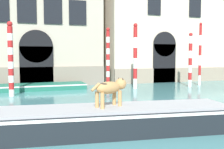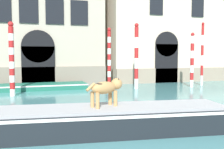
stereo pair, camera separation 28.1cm
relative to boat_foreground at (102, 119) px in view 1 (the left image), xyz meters
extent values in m
cube|color=gray|center=(-1.84, 11.66, 0.31)|extent=(10.75, 0.16, 1.40)
cube|color=black|center=(-1.29, 11.65, 1.01)|extent=(2.23, 0.14, 2.80)
cylinder|color=black|center=(-1.29, 11.65, 2.41)|extent=(2.23, 0.14, 2.23)
cube|color=black|center=(-1.84, 11.67, 4.83)|extent=(1.24, 0.10, 1.72)
cube|color=black|center=(-0.13, 11.67, 4.83)|extent=(1.24, 0.10, 1.72)
cube|color=black|center=(1.59, 11.67, 4.83)|extent=(1.24, 0.10, 1.72)
cube|color=gray|center=(11.40, 11.66, 0.19)|extent=(14.05, 0.16, 1.15)
cube|color=black|center=(8.60, 11.65, 1.15)|extent=(1.97, 0.14, 3.08)
cylinder|color=black|center=(8.60, 11.65, 2.69)|extent=(1.97, 0.14, 1.97)
cube|color=black|center=(7.66, 11.67, 5.92)|extent=(1.10, 0.10, 1.93)
cube|color=black|center=(11.40, 11.67, 5.92)|extent=(1.10, 0.10, 1.93)
cube|color=black|center=(0.00, 0.00, -0.05)|extent=(7.86, 2.58, 0.68)
cube|color=white|center=(0.00, 0.00, 0.23)|extent=(7.90, 2.61, 0.08)
cube|color=#9EA3A8|center=(0.00, 0.00, 0.32)|extent=(7.62, 2.42, 0.06)
cylinder|color=tan|center=(0.45, 0.25, 0.57)|extent=(0.11, 0.11, 0.45)
cylinder|color=tan|center=(0.54, 0.02, 0.57)|extent=(0.11, 0.11, 0.45)
cylinder|color=tan|center=(-0.14, 0.02, 0.57)|extent=(0.11, 0.11, 0.45)
cylinder|color=tan|center=(-0.05, -0.21, 0.57)|extent=(0.11, 0.11, 0.45)
ellipsoid|color=tan|center=(0.20, 0.02, 0.89)|extent=(0.90, 0.63, 0.35)
ellipsoid|color=#382D23|center=(0.09, -0.03, 0.99)|extent=(0.43, 0.36, 0.12)
sphere|color=tan|center=(0.63, 0.18, 0.97)|extent=(0.33, 0.33, 0.33)
cone|color=#382D23|center=(0.60, 0.27, 1.10)|extent=(0.10, 0.10, 0.13)
cone|color=#382D23|center=(0.66, 0.10, 1.10)|extent=(0.10, 0.10, 0.13)
cylinder|color=tan|center=(-0.22, -0.15, 0.94)|extent=(0.30, 0.18, 0.24)
cube|color=#1E6651|center=(-1.69, 10.21, -0.20)|extent=(6.79, 1.85, 0.37)
cube|color=white|center=(-1.69, 10.21, -0.08)|extent=(6.82, 1.88, 0.08)
cube|color=#B2B7BC|center=(-1.69, 10.21, -0.22)|extent=(3.74, 1.37, 0.34)
cylinder|color=white|center=(3.18, 9.53, -0.20)|extent=(0.23, 0.23, 0.38)
cylinder|color=#B21E1E|center=(3.18, 9.53, 0.18)|extent=(0.23, 0.23, 0.38)
cylinder|color=white|center=(3.18, 9.53, 0.55)|extent=(0.23, 0.23, 0.38)
cylinder|color=#B21E1E|center=(3.18, 9.53, 0.93)|extent=(0.23, 0.23, 0.38)
cylinder|color=white|center=(3.18, 9.53, 1.31)|extent=(0.23, 0.23, 0.38)
cylinder|color=#B21E1E|center=(3.18, 9.53, 1.69)|extent=(0.23, 0.23, 0.38)
cylinder|color=white|center=(3.18, 9.53, 2.07)|extent=(0.23, 0.23, 0.38)
cylinder|color=#B21E1E|center=(3.18, 9.53, 2.44)|extent=(0.23, 0.23, 0.38)
cylinder|color=white|center=(3.18, 9.53, 2.82)|extent=(0.23, 0.23, 0.38)
cylinder|color=#B21E1E|center=(3.18, 9.53, 3.20)|extent=(0.23, 0.23, 0.38)
sphere|color=#B21E1E|center=(3.18, 9.53, 3.49)|extent=(0.24, 0.24, 0.24)
cylinder|color=white|center=(10.09, 9.12, -0.03)|extent=(0.18, 0.18, 0.73)
cylinder|color=#B21E1E|center=(10.09, 9.12, 0.70)|extent=(0.18, 0.18, 0.73)
cylinder|color=white|center=(10.09, 9.12, 1.43)|extent=(0.18, 0.18, 0.73)
cylinder|color=#B21E1E|center=(10.09, 9.12, 2.16)|extent=(0.18, 0.18, 0.73)
cylinder|color=white|center=(10.09, 9.12, 2.89)|extent=(0.18, 0.18, 0.73)
cylinder|color=#B21E1E|center=(10.09, 9.12, 3.62)|extent=(0.18, 0.18, 0.73)
sphere|color=#B21E1E|center=(10.09, 9.12, 4.06)|extent=(0.19, 0.19, 0.19)
cylinder|color=white|center=(8.79, 8.44, -0.14)|extent=(0.24, 0.24, 0.50)
cylinder|color=#B21E1E|center=(8.79, 8.44, 0.36)|extent=(0.24, 0.24, 0.50)
cylinder|color=white|center=(8.79, 8.44, 0.86)|extent=(0.24, 0.24, 0.50)
cylinder|color=#B21E1E|center=(8.79, 8.44, 1.36)|extent=(0.24, 0.24, 0.50)
cylinder|color=white|center=(8.79, 8.44, 1.86)|extent=(0.24, 0.24, 0.50)
cylinder|color=#B21E1E|center=(8.79, 8.44, 2.36)|extent=(0.24, 0.24, 0.50)
cylinder|color=white|center=(8.79, 8.44, 2.86)|extent=(0.24, 0.24, 0.50)
sphere|color=#B21E1E|center=(8.79, 8.44, 3.22)|extent=(0.25, 0.25, 0.25)
cylinder|color=white|center=(4.78, 8.71, -0.06)|extent=(0.25, 0.25, 0.67)
cylinder|color=#B21E1E|center=(4.78, 8.71, 0.61)|extent=(0.25, 0.25, 0.67)
cylinder|color=white|center=(4.78, 8.71, 1.28)|extent=(0.25, 0.25, 0.67)
cylinder|color=#B21E1E|center=(4.78, 8.71, 1.95)|extent=(0.25, 0.25, 0.67)
cylinder|color=white|center=(4.78, 8.71, 2.62)|extent=(0.25, 0.25, 0.67)
cylinder|color=#B21E1E|center=(4.78, 8.71, 3.29)|extent=(0.25, 0.25, 0.67)
sphere|color=#B21E1E|center=(4.78, 8.71, 3.74)|extent=(0.27, 0.27, 0.27)
cylinder|color=white|center=(-2.75, 7.91, -0.20)|extent=(0.27, 0.27, 0.37)
cylinder|color=#B21E1E|center=(-2.75, 7.91, 0.17)|extent=(0.27, 0.27, 0.37)
cylinder|color=white|center=(-2.75, 7.91, 0.54)|extent=(0.27, 0.27, 0.37)
cylinder|color=#B21E1E|center=(-2.75, 7.91, 0.91)|extent=(0.27, 0.27, 0.37)
cylinder|color=white|center=(-2.75, 7.91, 1.28)|extent=(0.27, 0.27, 0.37)
cylinder|color=#B21E1E|center=(-2.75, 7.91, 1.66)|extent=(0.27, 0.27, 0.37)
cylinder|color=white|center=(-2.75, 7.91, 2.03)|extent=(0.27, 0.27, 0.37)
cylinder|color=#B21E1E|center=(-2.75, 7.91, 2.40)|extent=(0.27, 0.27, 0.37)
cylinder|color=white|center=(-2.75, 7.91, 2.77)|extent=(0.27, 0.27, 0.37)
cylinder|color=#B21E1E|center=(-2.75, 7.91, 3.14)|extent=(0.27, 0.27, 0.37)
sphere|color=#B21E1E|center=(-2.75, 7.91, 3.45)|extent=(0.29, 0.29, 0.29)
camera|label=1|loc=(-2.02, -7.00, 1.81)|focal=42.00mm
camera|label=2|loc=(-1.76, -7.09, 1.81)|focal=42.00mm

